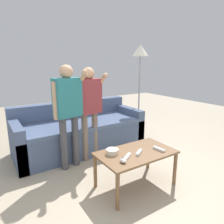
% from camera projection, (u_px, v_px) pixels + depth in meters
% --- Properties ---
extents(ground_plane, '(12.00, 12.00, 0.00)m').
position_uv_depth(ground_plane, '(109.00, 188.00, 2.48)').
color(ground_plane, tan).
extents(couch, '(2.18, 0.91, 0.81)m').
position_uv_depth(couch, '(80.00, 132.00, 3.57)').
color(couch, '#475675').
rests_on(couch, ground).
extents(coffee_table, '(0.93, 0.55, 0.45)m').
position_uv_depth(coffee_table, '(136.00, 156.00, 2.45)').
color(coffee_table, brown).
rests_on(coffee_table, ground).
extents(snack_bowl, '(0.15, 0.15, 0.06)m').
position_uv_depth(snack_bowl, '(112.00, 152.00, 2.37)').
color(snack_bowl, beige).
rests_on(snack_bowl, coffee_table).
extents(game_remote_nunchuk, '(0.06, 0.09, 0.05)m').
position_uv_depth(game_remote_nunchuk, '(123.00, 161.00, 2.16)').
color(game_remote_nunchuk, white).
rests_on(game_remote_nunchuk, coffee_table).
extents(floor_lamp, '(0.32, 0.32, 1.85)m').
position_uv_depth(floor_lamp, '(140.00, 58.00, 4.03)').
color(floor_lamp, '#2D2D33').
rests_on(floor_lamp, ground).
extents(player_left, '(0.46, 0.29, 1.47)m').
position_uv_depth(player_left, '(68.00, 105.00, 2.78)').
color(player_left, '#47474C').
rests_on(player_left, ground).
extents(player_center, '(0.44, 0.31, 1.44)m').
position_uv_depth(player_center, '(89.00, 103.00, 3.04)').
color(player_center, '#756656').
rests_on(player_center, ground).
extents(game_remote_wand_near, '(0.15, 0.11, 0.03)m').
position_uv_depth(game_remote_wand_near, '(139.00, 152.00, 2.38)').
color(game_remote_wand_near, white).
rests_on(game_remote_wand_near, coffee_table).
extents(game_remote_wand_far, '(0.15, 0.12, 0.03)m').
position_uv_depth(game_remote_wand_far, '(127.00, 157.00, 2.27)').
color(game_remote_wand_far, white).
rests_on(game_remote_wand_far, coffee_table).
extents(game_remote_wand_spare, '(0.05, 0.17, 0.03)m').
position_uv_depth(game_remote_wand_spare, '(159.00, 149.00, 2.47)').
color(game_remote_wand_spare, white).
rests_on(game_remote_wand_spare, coffee_table).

